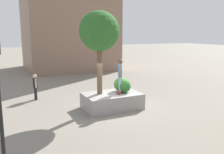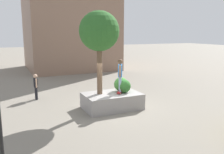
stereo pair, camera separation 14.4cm
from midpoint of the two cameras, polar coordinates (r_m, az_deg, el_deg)
ground_plane at (r=13.22m, az=1.15°, el=-7.43°), size 120.00×120.00×0.00m
planter_ledge at (r=13.10m, az=0.32°, el=-5.68°), size 3.02×1.93×0.84m
plaza_tree at (r=12.52m, az=-2.72°, el=10.64°), size 2.08×2.08×4.35m
boxwood_shrub at (r=13.38m, az=2.47°, el=-1.76°), size 0.78×0.78×0.78m
hedge_clump at (r=13.11m, az=3.24°, el=-2.19°), size 0.71×0.71×0.71m
skateboard at (r=13.10m, az=2.23°, el=-3.53°), size 0.67×0.75×0.07m
skateboarder at (r=12.89m, az=2.27°, el=0.93°), size 0.41×0.53×1.76m
pedestrian_crossing at (r=15.39m, az=-17.37°, el=-1.80°), size 0.25×0.54×1.59m
plaza_lowrise_south at (r=27.91m, az=-9.98°, el=14.47°), size 9.20×8.61×12.11m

